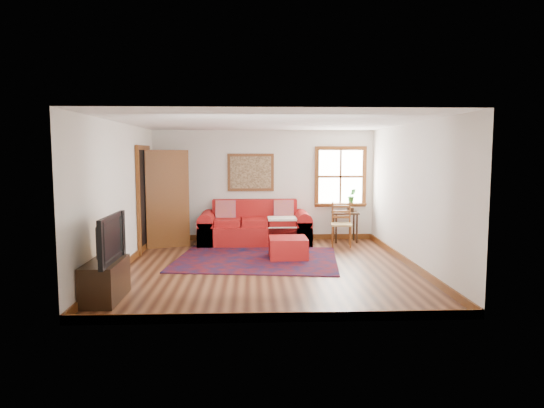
{
  "coord_description": "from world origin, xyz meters",
  "views": [
    {
      "loc": [
        -0.28,
        -8.26,
        1.98
      ],
      "look_at": [
        0.09,
        0.6,
        1.05
      ],
      "focal_mm": 32.0,
      "sensor_mm": 36.0,
      "label": 1
    }
  ],
  "objects_px": {
    "ladder_back_chair": "(341,222)",
    "side_table": "(345,217)",
    "media_cabinet": "(105,281)",
    "red_ottoman": "(288,248)",
    "red_leather_sofa": "(255,229)"
  },
  "relations": [
    {
      "from": "side_table",
      "to": "ladder_back_chair",
      "type": "height_order",
      "value": "ladder_back_chair"
    },
    {
      "from": "side_table",
      "to": "red_ottoman",
      "type": "bearing_deg",
      "value": -130.12
    },
    {
      "from": "ladder_back_chair",
      "to": "media_cabinet",
      "type": "distance_m",
      "value": 5.41
    },
    {
      "from": "ladder_back_chair",
      "to": "side_table",
      "type": "bearing_deg",
      "value": 68.93
    },
    {
      "from": "side_table",
      "to": "media_cabinet",
      "type": "bearing_deg",
      "value": -134.41
    },
    {
      "from": "ladder_back_chair",
      "to": "media_cabinet",
      "type": "height_order",
      "value": "ladder_back_chair"
    },
    {
      "from": "red_ottoman",
      "to": "side_table",
      "type": "distance_m",
      "value": 2.21
    },
    {
      "from": "red_leather_sofa",
      "to": "red_ottoman",
      "type": "bearing_deg",
      "value": -68.6
    },
    {
      "from": "side_table",
      "to": "ladder_back_chair",
      "type": "relative_size",
      "value": 0.73
    },
    {
      "from": "red_ottoman",
      "to": "side_table",
      "type": "relative_size",
      "value": 1.04
    },
    {
      "from": "side_table",
      "to": "media_cabinet",
      "type": "distance_m",
      "value": 5.83
    },
    {
      "from": "red_ottoman",
      "to": "side_table",
      "type": "xyz_separation_m",
      "value": [
        1.41,
        1.67,
        0.35
      ]
    },
    {
      "from": "media_cabinet",
      "to": "side_table",
      "type": "bearing_deg",
      "value": 45.59
    },
    {
      "from": "red_leather_sofa",
      "to": "ladder_back_chair",
      "type": "distance_m",
      "value": 1.89
    },
    {
      "from": "ladder_back_chair",
      "to": "media_cabinet",
      "type": "relative_size",
      "value": 0.96
    }
  ]
}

